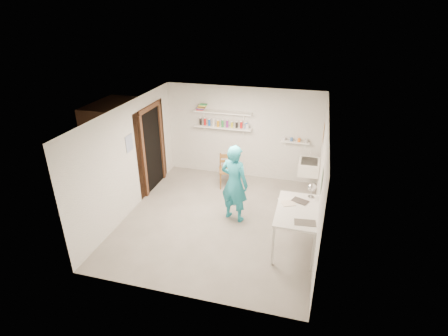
% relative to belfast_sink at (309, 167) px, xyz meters
% --- Properties ---
extents(floor, '(4.00, 4.50, 0.02)m').
position_rel_belfast_sink_xyz_m(floor, '(-1.75, -1.70, -0.71)').
color(floor, slate).
rests_on(floor, ground).
extents(ceiling, '(4.00, 4.50, 0.02)m').
position_rel_belfast_sink_xyz_m(ceiling, '(-1.75, -1.70, 1.71)').
color(ceiling, silver).
rests_on(ceiling, wall_back).
extents(wall_back, '(4.00, 0.02, 2.40)m').
position_rel_belfast_sink_xyz_m(wall_back, '(-1.75, 0.56, 0.50)').
color(wall_back, silver).
rests_on(wall_back, ground).
extents(wall_front, '(4.00, 0.02, 2.40)m').
position_rel_belfast_sink_xyz_m(wall_front, '(-1.75, -3.96, 0.50)').
color(wall_front, silver).
rests_on(wall_front, ground).
extents(wall_left, '(0.02, 4.50, 2.40)m').
position_rel_belfast_sink_xyz_m(wall_left, '(-3.76, -1.70, 0.50)').
color(wall_left, silver).
rests_on(wall_left, ground).
extents(wall_right, '(0.02, 4.50, 2.40)m').
position_rel_belfast_sink_xyz_m(wall_right, '(0.26, -1.70, 0.50)').
color(wall_right, silver).
rests_on(wall_right, ground).
extents(doorway_recess, '(0.02, 0.90, 2.00)m').
position_rel_belfast_sink_xyz_m(doorway_recess, '(-3.74, -0.65, 0.30)').
color(doorway_recess, black).
rests_on(doorway_recess, wall_left).
extents(corridor_box, '(1.40, 1.50, 2.10)m').
position_rel_belfast_sink_xyz_m(corridor_box, '(-4.45, -0.65, 0.35)').
color(corridor_box, brown).
rests_on(corridor_box, ground).
extents(door_lintel, '(0.06, 1.05, 0.10)m').
position_rel_belfast_sink_xyz_m(door_lintel, '(-3.72, -0.65, 1.35)').
color(door_lintel, brown).
rests_on(door_lintel, wall_left).
extents(door_jamb_near, '(0.06, 0.10, 2.00)m').
position_rel_belfast_sink_xyz_m(door_jamb_near, '(-3.72, -1.15, 0.30)').
color(door_jamb_near, brown).
rests_on(door_jamb_near, ground).
extents(door_jamb_far, '(0.06, 0.10, 2.00)m').
position_rel_belfast_sink_xyz_m(door_jamb_far, '(-3.72, -0.15, 0.30)').
color(door_jamb_far, brown).
rests_on(door_jamb_far, ground).
extents(shelf_lower, '(1.50, 0.22, 0.03)m').
position_rel_belfast_sink_xyz_m(shelf_lower, '(-2.25, 0.43, 0.65)').
color(shelf_lower, white).
rests_on(shelf_lower, wall_back).
extents(shelf_upper, '(1.50, 0.22, 0.03)m').
position_rel_belfast_sink_xyz_m(shelf_upper, '(-2.25, 0.43, 1.05)').
color(shelf_upper, white).
rests_on(shelf_upper, wall_back).
extents(ledge_shelf, '(0.70, 0.14, 0.03)m').
position_rel_belfast_sink_xyz_m(ledge_shelf, '(-0.40, 0.47, 0.42)').
color(ledge_shelf, white).
rests_on(ledge_shelf, wall_back).
extents(poster_left, '(0.01, 0.28, 0.36)m').
position_rel_belfast_sink_xyz_m(poster_left, '(-3.74, -1.65, 0.85)').
color(poster_left, '#334C7F').
rests_on(poster_left, wall_left).
extents(poster_right_a, '(0.01, 0.34, 0.42)m').
position_rel_belfast_sink_xyz_m(poster_right_a, '(0.24, 0.10, 0.85)').
color(poster_right_a, '#995933').
rests_on(poster_right_a, wall_right).
extents(poster_right_b, '(0.01, 0.30, 0.38)m').
position_rel_belfast_sink_xyz_m(poster_right_b, '(0.24, -2.25, 0.80)').
color(poster_right_b, '#3F724C').
rests_on(poster_right_b, wall_right).
extents(belfast_sink, '(0.48, 0.60, 0.30)m').
position_rel_belfast_sink_xyz_m(belfast_sink, '(0.00, 0.00, 0.00)').
color(belfast_sink, white).
rests_on(belfast_sink, wall_right).
extents(man, '(0.71, 0.57, 1.70)m').
position_rel_belfast_sink_xyz_m(man, '(-1.46, -1.56, 0.15)').
color(man, teal).
rests_on(man, ground).
extents(wall_clock, '(0.30, 0.12, 0.31)m').
position_rel_belfast_sink_xyz_m(wall_clock, '(-1.52, -1.35, 0.44)').
color(wall_clock, beige).
rests_on(wall_clock, man).
extents(wooden_chair, '(0.51, 0.50, 0.89)m').
position_rel_belfast_sink_xyz_m(wooden_chair, '(-1.96, -0.18, -0.26)').
color(wooden_chair, brown).
rests_on(wooden_chair, ground).
extents(work_table, '(0.76, 1.27, 0.85)m').
position_rel_belfast_sink_xyz_m(work_table, '(-0.11, -2.24, -0.28)').
color(work_table, silver).
rests_on(work_table, ground).
extents(desk_lamp, '(0.16, 0.16, 0.16)m').
position_rel_belfast_sink_xyz_m(desk_lamp, '(0.10, -1.73, 0.37)').
color(desk_lamp, silver).
rests_on(desk_lamp, work_table).
extents(spray_cans, '(1.34, 0.06, 0.17)m').
position_rel_belfast_sink_xyz_m(spray_cans, '(-2.25, 0.43, 0.75)').
color(spray_cans, black).
rests_on(spray_cans, shelf_lower).
extents(book_stack, '(0.28, 0.14, 0.17)m').
position_rel_belfast_sink_xyz_m(book_stack, '(-2.80, 0.43, 1.15)').
color(book_stack, red).
rests_on(book_stack, shelf_upper).
extents(ledge_pots, '(0.48, 0.07, 0.09)m').
position_rel_belfast_sink_xyz_m(ledge_pots, '(-0.40, 0.47, 0.48)').
color(ledge_pots, silver).
rests_on(ledge_pots, ledge_shelf).
extents(papers, '(0.30, 0.22, 0.02)m').
position_rel_belfast_sink_xyz_m(papers, '(-0.11, -2.24, 0.16)').
color(papers, silver).
rests_on(papers, work_table).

